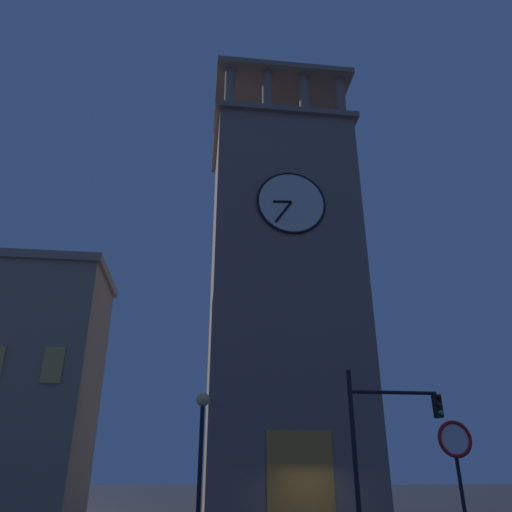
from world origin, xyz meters
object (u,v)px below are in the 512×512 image
(street_lamp, at_px, (201,435))
(no_horn_sign, at_px, (457,453))
(traffic_signal_mid, at_px, (384,429))
(clocktower, at_px, (283,293))

(street_lamp, relative_size, no_horn_sign, 1.43)
(street_lamp, bearing_deg, traffic_signal_mid, 179.13)
(no_horn_sign, bearing_deg, clocktower, -88.02)
(clocktower, distance_m, no_horn_sign, 20.15)
(clocktower, xyz_separation_m, no_horn_sign, (-0.61, 17.54, -9.91))
(clocktower, height_order, street_lamp, clocktower)
(street_lamp, bearing_deg, no_horn_sign, 133.90)
(clocktower, relative_size, street_lamp, 6.78)
(street_lamp, bearing_deg, clocktower, -112.04)
(clocktower, distance_m, street_lamp, 15.79)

